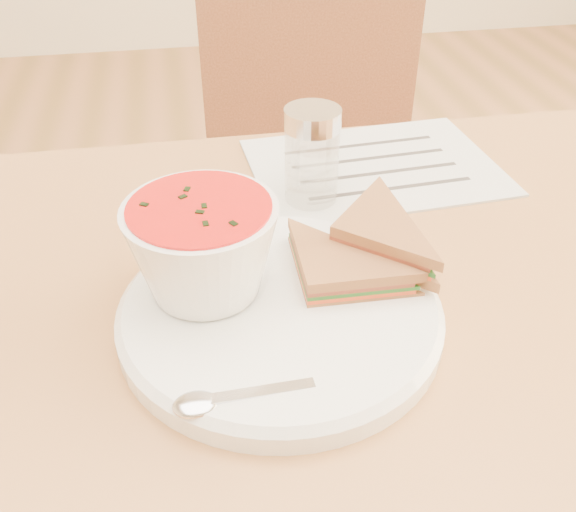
{
  "coord_description": "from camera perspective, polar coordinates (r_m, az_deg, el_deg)",
  "views": [
    {
      "loc": [
        -0.17,
        -0.37,
        1.1
      ],
      "look_at": [
        -0.1,
        0.03,
        0.8
      ],
      "focal_mm": 40.0,
      "sensor_mm": 36.0,
      "label": 1
    }
  ],
  "objects": [
    {
      "name": "chair_far",
      "position": [
        1.22,
        2.5,
        5.77
      ],
      "size": [
        0.48,
        0.48,
        0.96
      ],
      "primitive_type": null,
      "rotation": [
        0.0,
        0.0,
        3.02
      ],
      "color": "brown",
      "rests_on": "floor"
    },
    {
      "name": "plate",
      "position": [
        0.51,
        -0.7,
        -5.2
      ],
      "size": [
        0.32,
        0.32,
        0.02
      ],
      "primitive_type": null,
      "rotation": [
        0.0,
        0.0,
        -0.27
      ],
      "color": "white",
      "rests_on": "dining_table"
    },
    {
      "name": "soup_bowl",
      "position": [
        0.5,
        -7.52,
        0.26
      ],
      "size": [
        0.12,
        0.12,
        0.08
      ],
      "primitive_type": null,
      "rotation": [
        0.0,
        0.0,
        -0.02
      ],
      "color": "white",
      "rests_on": "plate"
    },
    {
      "name": "sandwich_half_a",
      "position": [
        0.49,
        1.73,
        -3.93
      ],
      "size": [
        0.1,
        0.1,
        0.03
      ],
      "primitive_type": null,
      "rotation": [
        0.0,
        0.0,
        -0.02
      ],
      "color": "#A16438",
      "rests_on": "plate"
    },
    {
      "name": "sandwich_half_b",
      "position": [
        0.53,
        3.69,
        1.28
      ],
      "size": [
        0.14,
        0.14,
        0.03
      ],
      "primitive_type": null,
      "rotation": [
        0.0,
        0.0,
        -0.72
      ],
      "color": "#A16438",
      "rests_on": "plate"
    },
    {
      "name": "spoon",
      "position": [
        0.44,
        -2.16,
        -12.02
      ],
      "size": [
        0.16,
        0.04,
        0.01
      ],
      "primitive_type": null,
      "rotation": [
        0.0,
        0.0,
        0.05
      ],
      "color": "silver",
      "rests_on": "plate"
    },
    {
      "name": "paper_menu",
      "position": [
        0.74,
        7.65,
        7.86
      ],
      "size": [
        0.28,
        0.22,
        0.0
      ],
      "primitive_type": null,
      "rotation": [
        0.0,
        0.0,
        0.07
      ],
      "color": "silver",
      "rests_on": "dining_table"
    },
    {
      "name": "condiment_shaker",
      "position": [
        0.65,
        2.12,
        8.8
      ],
      "size": [
        0.06,
        0.06,
        0.1
      ],
      "primitive_type": null,
      "rotation": [
        0.0,
        0.0,
        -0.13
      ],
      "color": "silver",
      "rests_on": "dining_table"
    }
  ]
}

